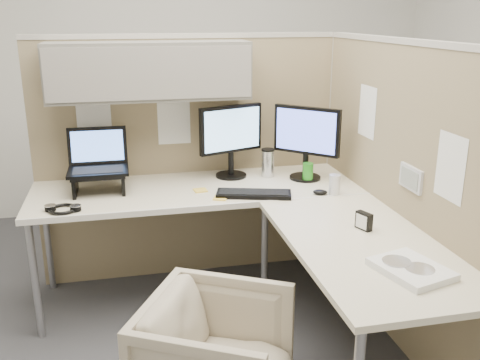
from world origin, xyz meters
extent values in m
plane|color=#36363B|center=(0.00, 0.00, 0.00)|extent=(4.50, 4.50, 0.00)
cube|color=#938260|center=(-0.10, 0.90, 0.80)|extent=(2.00, 0.05, 1.60)
cube|color=#A8A399|center=(-0.10, 0.90, 1.61)|extent=(2.00, 0.06, 0.03)
cube|color=slate|center=(-0.35, 0.75, 1.42)|extent=(1.20, 0.34, 0.34)
cube|color=gray|center=(-0.35, 0.57, 1.42)|extent=(1.18, 0.01, 0.30)
plane|color=white|center=(-0.70, 0.87, 1.15)|extent=(0.26, 0.00, 0.26)
plane|color=white|center=(-0.20, 0.87, 1.08)|extent=(0.26, 0.00, 0.26)
cube|color=#938260|center=(0.90, -0.10, 0.80)|extent=(0.05, 2.00, 1.60)
cube|color=#A8A399|center=(0.90, -0.10, 1.61)|extent=(0.06, 2.00, 0.03)
cube|color=#A8A399|center=(0.90, 0.90, 0.80)|extent=(0.06, 0.06, 1.60)
cube|color=silver|center=(0.87, -0.25, 0.96)|extent=(0.02, 0.20, 0.12)
cube|color=gray|center=(0.86, -0.25, 0.96)|extent=(0.00, 0.16, 0.09)
plane|color=white|center=(0.87, 0.30, 1.20)|extent=(0.00, 0.26, 0.26)
plane|color=white|center=(0.87, -0.55, 1.10)|extent=(0.00, 0.26, 0.26)
cube|color=beige|center=(-0.10, 0.54, 0.71)|extent=(2.00, 0.68, 0.03)
cube|color=beige|center=(0.54, -0.45, 0.71)|extent=(0.68, 1.30, 0.03)
cube|color=white|center=(-0.10, 0.20, 0.71)|extent=(2.00, 0.02, 0.03)
cylinder|color=gray|center=(-1.05, 0.25, 0.35)|extent=(0.04, 0.04, 0.70)
cylinder|color=gray|center=(-1.05, 0.83, 0.35)|extent=(0.04, 0.04, 0.70)
cylinder|color=gray|center=(0.25, 0.25, 0.35)|extent=(0.04, 0.04, 0.70)
imported|color=#B3A48E|center=(-0.19, -0.55, 0.31)|extent=(0.78, 0.80, 0.62)
cylinder|color=black|center=(0.14, 0.71, 0.74)|extent=(0.20, 0.20, 0.02)
cylinder|color=black|center=(0.14, 0.71, 0.82)|extent=(0.04, 0.04, 0.15)
cube|color=black|center=(0.14, 0.71, 1.05)|extent=(0.43, 0.18, 0.30)
cube|color=#8DC4F5|center=(0.15, 0.69, 1.05)|extent=(0.38, 0.14, 0.26)
cylinder|color=black|center=(0.60, 0.56, 0.74)|extent=(0.20, 0.20, 0.02)
cylinder|color=black|center=(0.60, 0.56, 0.82)|extent=(0.04, 0.04, 0.15)
cube|color=black|center=(0.60, 0.56, 1.05)|extent=(0.34, 0.33, 0.30)
cube|color=#5B71F7|center=(0.59, 0.55, 1.05)|extent=(0.29, 0.28, 0.26)
cube|color=black|center=(-0.68, 0.57, 0.85)|extent=(0.31, 0.25, 0.02)
cube|color=black|center=(-0.82, 0.57, 0.79)|extent=(0.02, 0.23, 0.12)
cube|color=black|center=(-0.55, 0.57, 0.79)|extent=(0.02, 0.23, 0.12)
cube|color=black|center=(-0.68, 0.57, 0.86)|extent=(0.35, 0.25, 0.02)
cube|color=black|center=(-0.68, 0.72, 0.98)|extent=(0.35, 0.06, 0.22)
cube|color=#598CF2|center=(-0.68, 0.71, 0.98)|extent=(0.31, 0.04, 0.18)
cube|color=black|center=(0.19, 0.30, 0.74)|extent=(0.46, 0.26, 0.02)
ellipsoid|color=black|center=(0.58, 0.24, 0.75)|extent=(0.10, 0.08, 0.03)
cylinder|color=silver|center=(0.38, 0.66, 0.82)|extent=(0.08, 0.08, 0.17)
cylinder|color=black|center=(0.38, 0.66, 0.91)|extent=(0.09, 0.09, 0.01)
cylinder|color=silver|center=(0.66, 0.23, 0.79)|extent=(0.07, 0.07, 0.12)
cylinder|color=#268C1E|center=(0.60, 0.50, 0.79)|extent=(0.07, 0.07, 0.12)
cube|color=yellow|center=(-0.01, 0.30, 0.73)|extent=(0.10, 0.10, 0.01)
cube|color=yellow|center=(-0.10, 0.46, 0.73)|extent=(0.08, 0.08, 0.01)
torus|color=black|center=(-0.87, 0.29, 0.74)|extent=(0.19, 0.19, 0.02)
cylinder|color=black|center=(-0.94, 0.30, 0.75)|extent=(0.06, 0.06, 0.03)
cylinder|color=black|center=(-0.80, 0.27, 0.75)|extent=(0.06, 0.06, 0.03)
cube|color=white|center=(0.59, -0.77, 0.74)|extent=(0.30, 0.35, 0.03)
cylinder|color=silver|center=(0.61, -0.80, 0.76)|extent=(0.12, 0.12, 0.00)
cylinder|color=silver|center=(0.55, -0.72, 0.76)|extent=(0.12, 0.12, 0.00)
cube|color=black|center=(0.60, -0.30, 0.77)|extent=(0.06, 0.09, 0.09)
cube|color=white|center=(0.58, -0.31, 0.77)|extent=(0.03, 0.07, 0.07)
camera|label=1|loc=(-0.53, -2.56, 1.75)|focal=40.00mm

